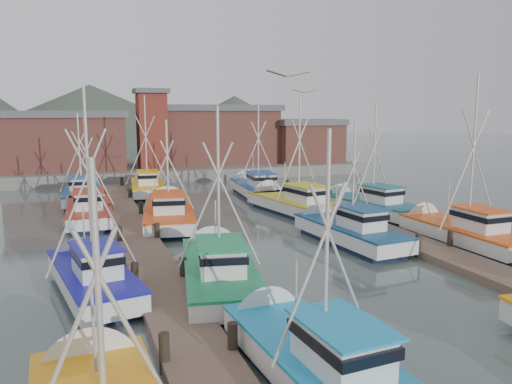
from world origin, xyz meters
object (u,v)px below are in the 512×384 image
object	(u,v)px
boat_4	(218,269)
boat_8	(169,213)
lookout_tower	(152,128)
boat_0	(311,358)
boat_12	(147,187)

from	to	relation	value
boat_4	boat_8	world-z (taller)	boat_4
lookout_tower	boat_8	size ratio (longest dim) A/B	0.84
lookout_tower	boat_4	bearing A→B (deg)	-94.21
boat_0	boat_8	xyz separation A→B (m)	(-0.10, 20.98, -0.00)
lookout_tower	boat_4	world-z (taller)	lookout_tower
boat_12	lookout_tower	bearing A→B (deg)	83.92
boat_0	boat_8	bearing A→B (deg)	86.46
boat_0	boat_4	distance (m)	8.30
lookout_tower	boat_0	distance (m)	44.11
boat_0	boat_12	distance (m)	33.34
lookout_tower	boat_8	xyz separation A→B (m)	(-2.42, -22.79, -4.87)
boat_0	boat_12	world-z (taller)	boat_12
lookout_tower	boat_8	bearing A→B (deg)	-96.06
lookout_tower	boat_0	bearing A→B (deg)	-93.03
boat_4	boat_8	xyz separation A→B (m)	(0.19, 12.69, -0.00)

